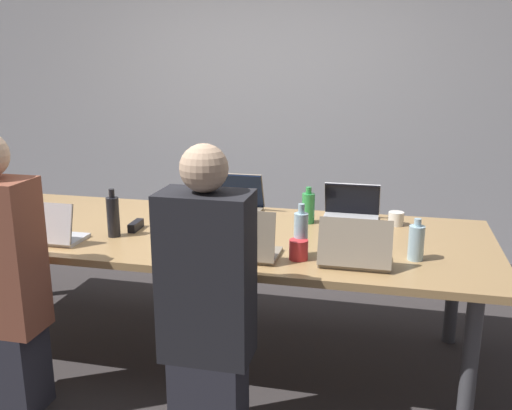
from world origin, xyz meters
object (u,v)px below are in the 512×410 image
bottle_near_left (113,216)px  stapler (136,226)px  laptop_far_center (235,201)px  laptop_near_left (51,231)px  cup_near_midright (298,249)px  laptop_near_midright (244,245)px  person_near_midright (207,307)px  laptop_far_right (351,209)px  bottle_far_right (308,207)px  laptop_near_right (355,252)px  cup_near_left (19,228)px  cup_far_right (396,219)px  cup_near_right (299,250)px  person_near_left (0,281)px  bottle_near_right (416,242)px  bottle_near_midright (301,234)px

bottle_near_left → stapler: size_ratio=1.83×
laptop_far_center → laptop_near_left: laptop_far_center is taller
cup_near_midright → laptop_near_left: (-1.36, -0.06, 0.02)m
bottle_near_left → stapler: (0.07, 0.15, -0.09)m
laptop_near_midright → person_near_midright: 0.47m
laptop_far_right → bottle_far_right: bearing=-150.6°
laptop_near_midright → laptop_near_right: 0.56m
cup_near_midright → laptop_near_right: 0.29m
cup_near_left → bottle_near_left: bottle_near_left is taller
person_near_midright → cup_far_right: person_near_midright is taller
cup_near_right → person_near_left: 1.48m
stapler → bottle_near_left: bearing=-117.5°
laptop_far_center → laptop_near_right: 1.18m
laptop_far_right → cup_far_right: laptop_far_right is taller
laptop_far_right → cup_near_left: bearing=-156.7°
laptop_far_center → stapler: 0.71m
laptop_near_left → laptop_far_right: size_ratio=0.90×
laptop_near_left → person_near_left: 0.44m
cup_far_right → stapler: cup_far_right is taller
bottle_far_right → cup_near_left: bearing=-157.7°
laptop_far_right → bottle_near_right: bearing=-61.0°
bottle_near_right → laptop_far_right: bearing=119.0°
bottle_near_left → bottle_far_right: size_ratio=1.22×
cup_near_left → bottle_far_right: bottle_far_right is taller
person_near_left → cup_near_left: person_near_left is taller
person_near_midright → bottle_near_left: person_near_midright is taller
laptop_near_midright → laptop_near_left: laptop_near_midright is taller
laptop_far_center → laptop_near_right: size_ratio=1.01×
person_near_midright → cup_near_right: bearing=-122.9°
person_near_midright → person_near_left: bearing=-1.4°
laptop_far_center → bottle_near_right: (1.13, -0.67, 0.02)m
laptop_near_left → person_near_left: bearing=86.8°
bottle_near_right → laptop_far_right: laptop_far_right is taller
laptop_near_left → person_near_left: size_ratio=0.22×
laptop_near_midright → bottle_near_right: 0.87m
laptop_near_right → person_near_midright: bearing=37.9°
bottle_near_right → laptop_far_right: 0.77m
laptop_near_right → bottle_near_midright: bearing=-15.3°
stapler → laptop_near_midright: bearing=-27.0°
stapler → bottle_near_midright: bearing=-15.3°
cup_near_midright → laptop_far_right: size_ratio=0.29×
bottle_far_right → laptop_far_right: bearing=29.4°
person_near_midright → laptop_near_right: person_near_midright is taller
laptop_near_left → laptop_far_right: (1.58, 0.85, -0.00)m
bottle_near_midright → person_near_left: (-1.39, -0.53, -0.18)m
cup_far_right → laptop_far_right: bearing=165.7°
laptop_near_right → bottle_far_right: 0.76m
cup_near_midright → laptop_near_left: size_ratio=0.32×
bottle_near_right → cup_near_left: bearing=-176.9°
laptop_near_midright → person_near_midright: person_near_midright is taller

